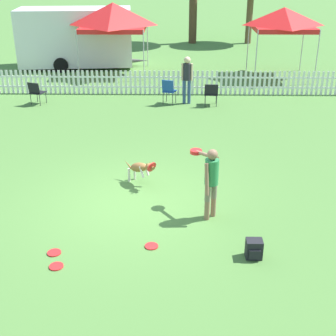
# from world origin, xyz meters

# --- Properties ---
(ground_plane) EXTENTS (240.00, 240.00, 0.00)m
(ground_plane) POSITION_xyz_m (0.00, 0.00, 0.00)
(ground_plane) COLOR #4C7A38
(handler_person) EXTENTS (0.62, 1.03, 1.53)m
(handler_person) POSITION_xyz_m (1.65, -0.55, 0.96)
(handler_person) COLOR #8C664C
(handler_person) RESTS_ON ground_plane
(leaping_dog) EXTENTS (0.85, 0.84, 0.71)m
(leaping_dog) POSITION_xyz_m (0.12, 0.91, 0.44)
(leaping_dog) COLOR olive
(leaping_dog) RESTS_ON ground_plane
(frisbee_near_handler) EXTENTS (0.25, 0.25, 0.02)m
(frisbee_near_handler) POSITION_xyz_m (-1.27, -1.95, 0.01)
(frisbee_near_handler) COLOR red
(frisbee_near_handler) RESTS_ON ground_plane
(frisbee_near_dog) EXTENTS (0.25, 0.25, 0.02)m
(frisbee_near_dog) POSITION_xyz_m (0.51, -1.70, 0.01)
(frisbee_near_dog) COLOR red
(frisbee_near_dog) RESTS_ON ground_plane
(frisbee_midfield) EXTENTS (0.25, 0.25, 0.02)m
(frisbee_midfield) POSITION_xyz_m (-1.14, -2.36, 0.01)
(frisbee_midfield) COLOR red
(frisbee_midfield) RESTS_ON ground_plane
(backpack_on_grass) EXTENTS (0.30, 0.27, 0.36)m
(backpack_on_grass) POSITION_xyz_m (2.37, -2.00, 0.18)
(backpack_on_grass) COLOR black
(backpack_on_grass) RESTS_ON ground_plane
(picket_fence) EXTENTS (19.81, 0.04, 0.93)m
(picket_fence) POSITION_xyz_m (0.00, 8.95, 0.47)
(picket_fence) COLOR white
(picket_fence) RESTS_ON ground_plane
(folding_chair_blue_left) EXTENTS (0.55, 0.57, 0.93)m
(folding_chair_blue_left) POSITION_xyz_m (0.67, 7.55, 0.56)
(folding_chair_blue_left) COLOR #333338
(folding_chair_blue_left) RESTS_ON ground_plane
(folding_chair_center) EXTENTS (0.50, 0.52, 0.82)m
(folding_chair_center) POSITION_xyz_m (2.21, 7.40, 0.49)
(folding_chair_center) COLOR #333338
(folding_chair_center) RESTS_ON ground_plane
(folding_chair_green_right) EXTENTS (0.60, 0.61, 0.84)m
(folding_chair_green_right) POSITION_xyz_m (-4.15, 7.44, 0.50)
(folding_chair_green_right) COLOR #333338
(folding_chair_green_right) RESTS_ON ground_plane
(canopy_tent_main) EXTENTS (2.58, 2.58, 2.99)m
(canopy_tent_main) POSITION_xyz_m (5.55, 11.95, 2.51)
(canopy_tent_main) COLOR #B2B2B2
(canopy_tent_main) RESTS_ON ground_plane
(canopy_tent_secondary) EXTENTS (2.89, 2.89, 3.11)m
(canopy_tent_secondary) POSITION_xyz_m (-1.88, 12.60, 2.53)
(canopy_tent_secondary) COLOR #B2B2B2
(canopy_tent_secondary) RESTS_ON ground_plane
(spectator_standing) EXTENTS (0.41, 0.27, 1.72)m
(spectator_standing) POSITION_xyz_m (1.33, 7.68, 1.05)
(spectator_standing) COLOR #334C7A
(spectator_standing) RESTS_ON ground_plane
(equipment_trailer) EXTENTS (6.19, 2.85, 2.74)m
(equipment_trailer) POSITION_xyz_m (-3.89, 13.86, 1.44)
(equipment_trailer) COLOR white
(equipment_trailer) RESTS_ON ground_plane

